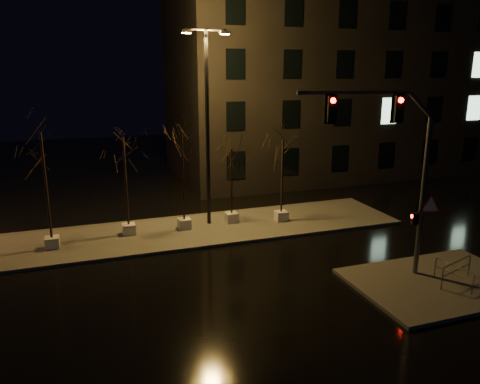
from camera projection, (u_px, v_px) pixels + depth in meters
name	position (u px, v px, depth m)	size (l,w,h in m)	color
ground	(238.00, 276.00, 19.87)	(90.00, 90.00, 0.00)	black
median	(202.00, 230.00, 25.33)	(22.00, 5.00, 0.15)	#4F4D47
sidewalk_corner	(439.00, 283.00, 19.05)	(7.00, 5.00, 0.15)	#4F4D47
building	(326.00, 81.00, 38.84)	(25.00, 12.00, 15.00)	black
tree_0	(43.00, 159.00, 21.45)	(1.80, 1.80, 5.74)	silver
tree_1	(124.00, 160.00, 23.42)	(1.80, 1.80, 5.22)	silver
tree_2	(182.00, 153.00, 24.23)	(1.80, 1.80, 5.47)	silver
tree_3	(231.00, 165.00, 25.52)	(1.80, 1.80, 4.30)	silver
tree_4	(283.00, 158.00, 25.70)	(1.80, 1.80, 4.74)	silver
traffic_signal_mast	(397.00, 158.00, 18.46)	(6.00, 1.72, 7.57)	#515358
streetlight_main	(207.00, 116.00, 24.65)	(2.58, 0.46, 10.33)	black
guard_rail_a	(457.00, 268.00, 18.79)	(2.03, 0.70, 0.92)	#515358
guard_rail_b	(454.00, 272.00, 18.53)	(0.27, 1.81, 0.86)	#515358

